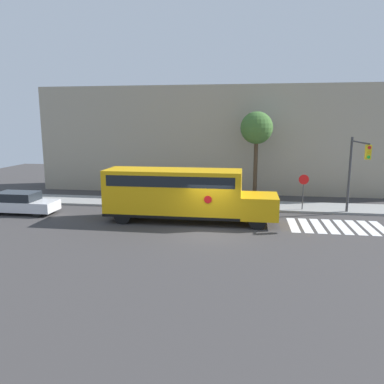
{
  "coord_description": "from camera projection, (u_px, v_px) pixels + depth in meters",
  "views": [
    {
      "loc": [
        2.03,
        -19.96,
        5.98
      ],
      "look_at": [
        -1.3,
        2.35,
        1.74
      ],
      "focal_mm": 35.0,
      "sensor_mm": 36.0,
      "label": 1
    }
  ],
  "objects": [
    {
      "name": "sidewalk_strip",
      "position": [
        218.0,
        205.0,
        27.1
      ],
      "size": [
        44.0,
        3.0,
        0.15
      ],
      "color": "gray",
      "rests_on": "ground"
    },
    {
      "name": "crosswalk_stripes",
      "position": [
        337.0,
        227.0,
        21.69
      ],
      "size": [
        5.4,
        3.2,
        0.01
      ],
      "color": "white",
      "rests_on": "ground"
    },
    {
      "name": "school_bus",
      "position": [
        181.0,
        192.0,
        22.54
      ],
      "size": [
        10.28,
        2.57,
        3.17
      ],
      "color": "#EAA80F",
      "rests_on": "ground"
    },
    {
      "name": "building_backdrop",
      "position": [
        225.0,
        139.0,
        32.61
      ],
      "size": [
        32.0,
        4.0,
        8.94
      ],
      "color": "#9E937F",
      "rests_on": "ground"
    },
    {
      "name": "ground_plane",
      "position": [
        209.0,
        231.0,
        20.8
      ],
      "size": [
        60.0,
        60.0,
        0.0
      ],
      "primitive_type": "plane",
      "color": "#3A3838"
    },
    {
      "name": "parked_car",
      "position": [
        21.0,
        203.0,
        24.72
      ],
      "size": [
        4.6,
        1.77,
        1.42
      ],
      "color": "silver",
      "rests_on": "ground"
    },
    {
      "name": "stop_sign",
      "position": [
        303.0,
        187.0,
        25.04
      ],
      "size": [
        0.66,
        0.1,
        2.53
      ],
      "color": "#38383A",
      "rests_on": "ground"
    },
    {
      "name": "traffic_light",
      "position": [
        356.0,
        165.0,
        22.91
      ],
      "size": [
        0.28,
        3.68,
        5.04
      ],
      "color": "#38383A",
      "rests_on": "ground"
    },
    {
      "name": "tree_near_sidewalk",
      "position": [
        257.0,
        129.0,
        28.2
      ],
      "size": [
        2.44,
        2.44,
        6.77
      ],
      "color": "#423323",
      "rests_on": "ground"
    }
  ]
}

